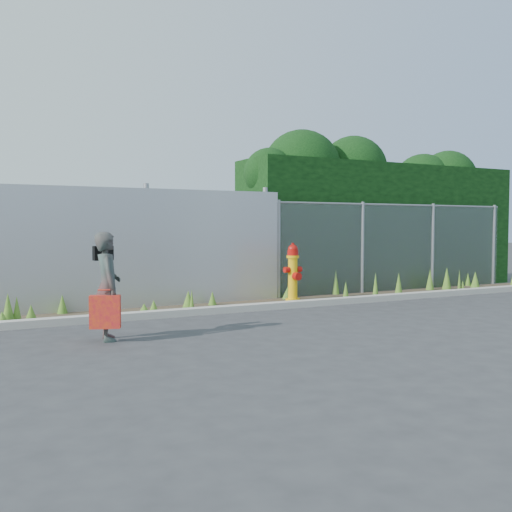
% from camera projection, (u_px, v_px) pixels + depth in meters
% --- Properties ---
extents(ground, '(80.00, 80.00, 0.00)m').
position_uv_depth(ground, '(316.00, 326.00, 8.65)').
color(ground, '#343436').
rests_on(ground, ground).
extents(curb, '(16.00, 0.22, 0.12)m').
position_uv_depth(curb, '(261.00, 307.00, 10.24)').
color(curb, '#AEA79D').
rests_on(curb, ground).
extents(weed_strip, '(16.00, 1.36, 0.54)m').
position_uv_depth(weed_strip, '(258.00, 298.00, 10.98)').
color(weed_strip, '#463728').
rests_on(weed_strip, ground).
extents(corrugated_fence, '(8.50, 0.21, 2.30)m').
position_uv_depth(corrugated_fence, '(61.00, 250.00, 9.77)').
color(corrugated_fence, '#A2A4A9').
rests_on(corrugated_fence, ground).
extents(chainlink_fence, '(6.50, 0.07, 2.05)m').
position_uv_depth(chainlink_fence, '(399.00, 247.00, 13.20)').
color(chainlink_fence, gray).
rests_on(chainlink_fence, ground).
extents(hedge, '(7.42, 1.87, 3.73)m').
position_uv_depth(hedge, '(375.00, 206.00, 14.14)').
color(hedge, black).
rests_on(hedge, ground).
extents(fire_hydrant, '(0.39, 0.35, 1.17)m').
position_uv_depth(fire_hydrant, '(293.00, 273.00, 11.38)').
color(fire_hydrant, yellow).
rests_on(fire_hydrant, ground).
extents(woman, '(0.39, 0.55, 1.43)m').
position_uv_depth(woman, '(107.00, 286.00, 7.50)').
color(woman, '#0E5E55').
rests_on(woman, ground).
extents(red_tote_bag, '(0.39, 0.14, 0.51)m').
position_uv_depth(red_tote_bag, '(105.00, 312.00, 7.33)').
color(red_tote_bag, '#B90A2C').
extents(black_shoulder_bag, '(0.26, 0.11, 0.20)m').
position_uv_depth(black_shoulder_bag, '(103.00, 253.00, 7.71)').
color(black_shoulder_bag, black).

